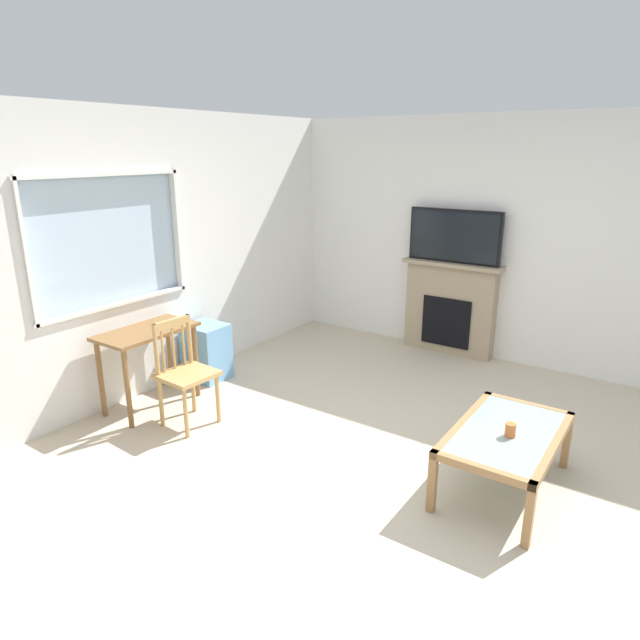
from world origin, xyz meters
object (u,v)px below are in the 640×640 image
plastic_drawer_unit (207,351)px  fireplace (450,307)px  tv (454,236)px  sippy_cup (510,430)px  wooden_chair (185,372)px  coffee_table (506,439)px  desk_under_window (148,343)px

plastic_drawer_unit → fireplace: fireplace is taller
tv → sippy_cup: 2.86m
wooden_chair → coffee_table: (0.56, -2.49, -0.09)m
wooden_chair → coffee_table: 2.56m
plastic_drawer_unit → tv: size_ratio=0.55×
desk_under_window → coffee_table: (0.51, -3.01, -0.22)m
desk_under_window → plastic_drawer_unit: size_ratio=1.52×
tv → plastic_drawer_unit: bearing=140.4°
coffee_table → sippy_cup: 0.12m
desk_under_window → wooden_chair: (-0.05, -0.51, -0.13)m
fireplace → wooden_chair: bearing=158.1°
wooden_chair → plastic_drawer_unit: bearing=35.6°
wooden_chair → tv: (2.87, -1.16, 0.87)m
desk_under_window → wooden_chair: 0.53m
wooden_chair → coffee_table: bearing=-77.3°
coffee_table → desk_under_window: bearing=99.6°
tv → sippy_cup: tv is taller
fireplace → desk_under_window: bearing=149.5°
wooden_chair → coffee_table: wooden_chair is taller
desk_under_window → fireplace: fireplace is taller
coffee_table → plastic_drawer_unit: bearing=85.8°
wooden_chair → tv: tv is taller
desk_under_window → tv: (2.82, -1.67, 0.73)m
coffee_table → tv: bearing=30.0°
coffee_table → fireplace: bearing=29.8°
fireplace → tv: bearing=180.0°
plastic_drawer_unit → sippy_cup: 3.11m
desk_under_window → coffee_table: bearing=-80.4°
fireplace → coffee_table: size_ratio=1.02×
desk_under_window → wooden_chair: bearing=-95.9°
fireplace → tv: size_ratio=1.08×
desk_under_window → tv: 3.36m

